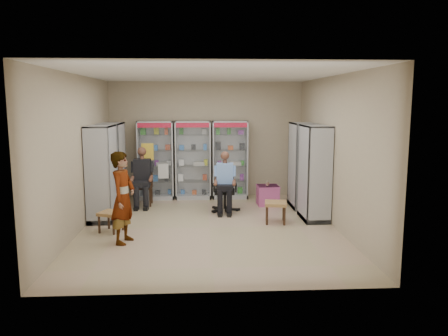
{
  "coord_description": "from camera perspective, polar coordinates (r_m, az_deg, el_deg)",
  "views": [
    {
      "loc": [
        -0.19,
        -8.43,
        2.48
      ],
      "look_at": [
        0.33,
        0.7,
        1.09
      ],
      "focal_mm": 35.0,
      "sensor_mm": 36.0,
      "label": 1
    }
  ],
  "objects": [
    {
      "name": "cabinet_right_near",
      "position": [
        9.37,
        11.74,
        -0.65
      ],
      "size": [
        0.9,
        0.5,
        2.0
      ],
      "primitive_type": "cube",
      "rotation": [
        0.0,
        0.0,
        1.57
      ],
      "color": "#A6AAAE",
      "rests_on": "floor"
    },
    {
      "name": "standing_man",
      "position": [
        7.89,
        -13.05,
        -3.79
      ],
      "size": [
        0.53,
        0.68,
        1.63
      ],
      "primitive_type": "imported",
      "rotation": [
        0.0,
        0.0,
        1.31
      ],
      "color": "#959598",
      "rests_on": "floor"
    },
    {
      "name": "pink_trunk",
      "position": [
        10.65,
        5.74,
        -3.57
      ],
      "size": [
        0.51,
        0.49,
        0.48
      ],
      "primitive_type": "cube",
      "rotation": [
        0.0,
        0.0,
        0.03
      ],
      "color": "#AF4685",
      "rests_on": "floor"
    },
    {
      "name": "tea_glass",
      "position": [
        10.6,
        5.69,
        -2.04
      ],
      "size": [
        0.07,
        0.07,
        0.1
      ],
      "primitive_type": "cylinder",
      "color": "#5C1907",
      "rests_on": "pink_trunk"
    },
    {
      "name": "seated_customer",
      "position": [
        10.63,
        -10.58,
        -1.33
      ],
      "size": [
        0.44,
        0.6,
        1.34
      ],
      "primitive_type": null,
      "color": "black",
      "rests_on": "floor"
    },
    {
      "name": "cabinet_left_near",
      "position": [
        9.47,
        -15.66,
        -0.69
      ],
      "size": [
        0.9,
        0.5,
        2.0
      ],
      "primitive_type": "cube",
      "rotation": [
        0.0,
        0.0,
        -1.57
      ],
      "color": "#B2B4B9",
      "rests_on": "floor"
    },
    {
      "name": "cabinet_back_mid",
      "position": [
        11.26,
        -4.06,
        1.05
      ],
      "size": [
        0.9,
        0.5,
        2.0
      ],
      "primitive_type": "cube",
      "color": "#9D9EA4",
      "rests_on": "floor"
    },
    {
      "name": "woven_stool_b",
      "position": [
        8.74,
        -14.54,
        -6.8
      ],
      "size": [
        0.52,
        0.52,
        0.4
      ],
      "primitive_type": "cube",
      "rotation": [
        0.0,
        0.0,
        -0.39
      ],
      "color": "#AD7F49",
      "rests_on": "floor"
    },
    {
      "name": "office_chair",
      "position": [
        9.95,
        0.11,
        -2.79
      ],
      "size": [
        0.6,
        0.6,
        1.02
      ],
      "primitive_type": "cube",
      "rotation": [
        0.0,
        0.0,
        -0.08
      ],
      "color": "black",
      "rests_on": "floor"
    },
    {
      "name": "seated_shopkeeper",
      "position": [
        9.88,
        0.13,
        -2.06
      ],
      "size": [
        0.47,
        0.62,
        1.3
      ],
      "primitive_type": null,
      "rotation": [
        0.0,
        0.0,
        -0.08
      ],
      "color": "#6E95D9",
      "rests_on": "floor"
    },
    {
      "name": "woven_stool_a",
      "position": [
        9.13,
        6.74,
        -5.77
      ],
      "size": [
        0.5,
        0.5,
        0.44
      ],
      "primitive_type": "cube",
      "rotation": [
        0.0,
        0.0,
        -0.15
      ],
      "color": "#B57B4C",
      "rests_on": "floor"
    },
    {
      "name": "wooden_chair",
      "position": [
        10.71,
        -10.51,
        -2.34
      ],
      "size": [
        0.42,
        0.42,
        0.94
      ],
      "primitive_type": "cube",
      "color": "black",
      "rests_on": "floor"
    },
    {
      "name": "cabinet_left_far",
      "position": [
        10.54,
        -14.4,
        0.28
      ],
      "size": [
        0.9,
        0.5,
        2.0
      ],
      "primitive_type": "cube",
      "rotation": [
        0.0,
        0.0,
        -1.57
      ],
      "color": "#B4B6BB",
      "rests_on": "floor"
    },
    {
      "name": "cabinet_back_right",
      "position": [
        11.29,
        0.77,
        1.09
      ],
      "size": [
        0.9,
        0.5,
        2.0
      ],
      "primitive_type": "cube",
      "color": "#B4B8BC",
      "rests_on": "floor"
    },
    {
      "name": "floor",
      "position": [
        8.79,
        -1.92,
        -7.77
      ],
      "size": [
        6.0,
        6.0,
        0.0
      ],
      "primitive_type": "plane",
      "color": "tan",
      "rests_on": "ground"
    },
    {
      "name": "cabinet_back_left",
      "position": [
        11.31,
        -8.87,
        1.01
      ],
      "size": [
        0.9,
        0.5,
        2.0
      ],
      "primitive_type": "cube",
      "color": "#A8ABAF",
      "rests_on": "floor"
    },
    {
      "name": "cabinet_right_far",
      "position": [
        10.43,
        10.19,
        0.33
      ],
      "size": [
        0.9,
        0.5,
        2.0
      ],
      "primitive_type": "cube",
      "rotation": [
        0.0,
        0.0,
        1.57
      ],
      "color": "#AFB1B6",
      "rests_on": "floor"
    },
    {
      "name": "room_shell",
      "position": [
        8.45,
        -1.98,
        5.14
      ],
      "size": [
        5.02,
        6.02,
        3.01
      ],
      "color": "tan",
      "rests_on": "ground"
    }
  ]
}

